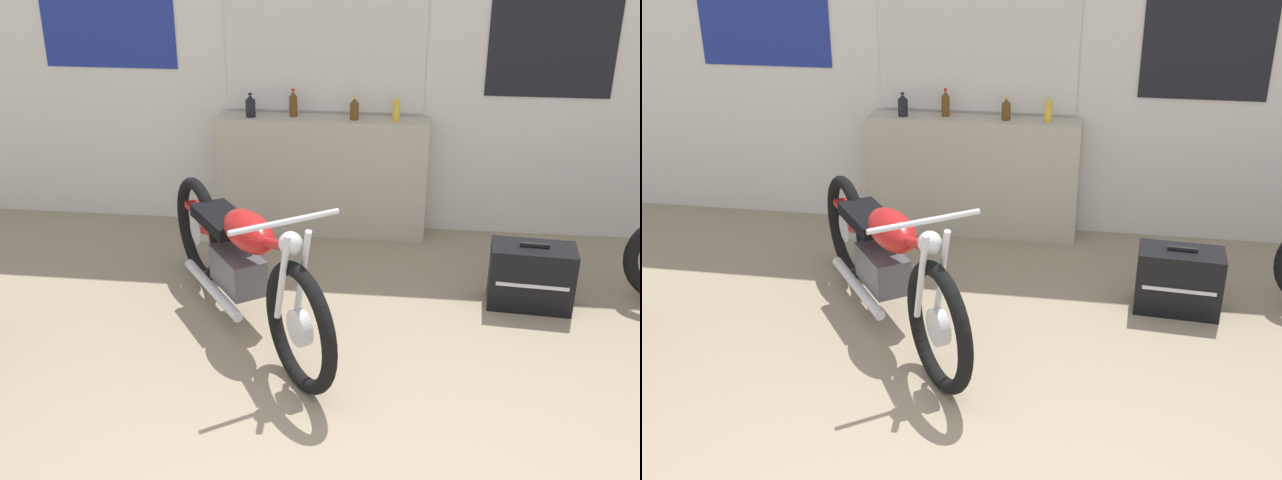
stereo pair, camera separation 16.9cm
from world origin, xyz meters
The scene contains 8 objects.
wall_back centered at (-0.01, 3.58, 1.40)m, with size 10.00×0.07×2.80m.
sill_counter centered at (-0.49, 3.40, 0.47)m, with size 1.65×0.28×0.95m.
bottle_leftmost centered at (-1.04, 3.37, 1.03)m, with size 0.08×0.08×0.18m.
bottle_left_center centered at (-0.71, 3.43, 1.04)m, with size 0.06×0.06×0.22m.
bottle_center centered at (-0.24, 3.39, 1.03)m, with size 0.07×0.07×0.18m.
bottle_right_center centered at (0.08, 3.38, 1.04)m, with size 0.06×0.06×0.21m.
motorcycle_red centered at (-0.80, 1.85, 0.45)m, with size 1.39×1.89×0.94m.
hard_case_black centered at (1.03, 2.32, 0.21)m, with size 0.56×0.34×0.45m.
Camera 1 is at (0.17, -2.21, 2.43)m, focal length 42.00 mm.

